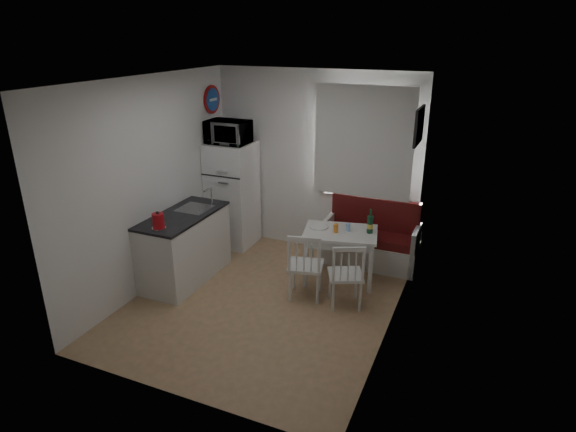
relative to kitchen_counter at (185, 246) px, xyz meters
name	(u,v)px	position (x,y,z in m)	size (l,w,h in m)	color
floor	(264,301)	(1.20, -0.16, -0.46)	(3.00, 3.50, 0.02)	#9C7B53
ceiling	(259,80)	(1.20, -0.16, 2.14)	(3.00, 3.50, 0.02)	white
wall_back	(316,163)	(1.20, 1.59, 0.84)	(3.00, 0.02, 2.60)	white
wall_front	(166,266)	(1.20, -1.91, 0.84)	(3.00, 0.02, 2.60)	white
wall_left	(152,184)	(-0.30, -0.16, 0.84)	(0.02, 3.50, 2.60)	white
wall_right	(396,220)	(2.70, -0.16, 0.84)	(0.02, 3.50, 2.60)	white
window	(364,145)	(1.90, 1.56, 1.17)	(1.22, 0.06, 1.47)	silver
curtain	(363,143)	(1.90, 1.49, 1.22)	(1.35, 0.02, 1.50)	white
kitchen_counter	(185,246)	(0.00, 0.00, 0.00)	(0.62, 1.32, 1.16)	silver
wall_sign	(212,100)	(-0.27, 1.29, 1.69)	(0.40, 0.40, 0.03)	#194999
picture_frame	(419,126)	(2.67, 0.94, 1.59)	(0.04, 0.52, 0.42)	black
bench	(371,244)	(2.13, 1.35, -0.15)	(1.29, 0.50, 0.92)	silver
dining_table	(340,237)	(1.87, 0.74, 0.16)	(1.03, 0.82, 0.69)	silver
chair_left	(303,260)	(1.62, 0.08, 0.08)	(0.49, 0.48, 0.47)	silver
chair_right	(344,269)	(2.12, 0.08, 0.06)	(0.51, 0.51, 0.45)	silver
fridge	(233,194)	(0.02, 1.24, 0.33)	(0.62, 0.62, 1.56)	white
microwave	(228,132)	(0.02, 1.19, 1.27)	(0.59, 0.40, 0.33)	white
kettle	(158,221)	(0.05, -0.54, 0.55)	(0.16, 0.16, 0.22)	#AB0D15
wine_bottle	(370,221)	(2.22, 0.84, 0.39)	(0.08, 0.08, 0.31)	#144127
drinking_glass_orange	(336,228)	(1.82, 0.69, 0.29)	(0.07, 0.07, 0.11)	orange
drinking_glass_blue	(348,227)	(1.95, 0.79, 0.28)	(0.06, 0.06, 0.10)	#91C5F7
plate	(319,227)	(1.57, 0.76, 0.24)	(0.25, 0.25, 0.02)	white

